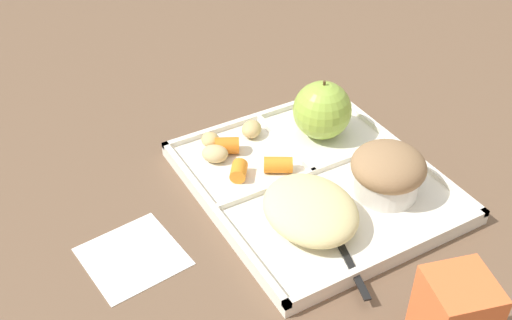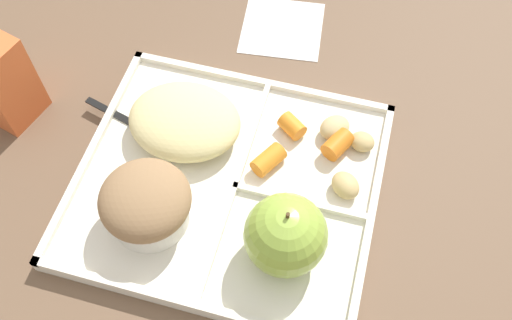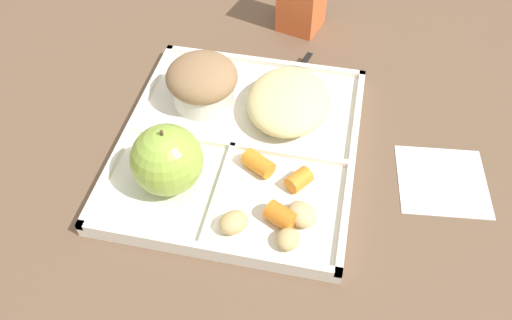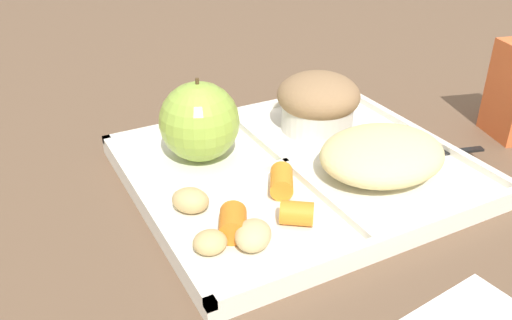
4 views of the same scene
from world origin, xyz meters
TOP-DOWN VIEW (x-y plane):
  - ground at (0.00, 0.00)m, footprint 6.00×6.00m
  - lunch_tray at (-0.00, 0.00)m, footprint 0.32×0.28m
  - green_apple at (-0.08, 0.06)m, footprint 0.08×0.08m
  - bran_muffin at (0.06, 0.06)m, footprint 0.09×0.09m
  - carrot_slice_edge at (-0.10, -0.07)m, footprint 0.03×0.04m
  - carrot_slice_near_corner at (-0.05, -0.08)m, footprint 0.03×0.03m
  - carrot_slice_small at (-0.04, -0.03)m, footprint 0.04×0.04m
  - potato_chunk_wedge at (-0.12, -0.02)m, footprint 0.04×0.04m
  - potato_chunk_large at (-0.10, -0.09)m, footprint 0.04×0.05m
  - potato_chunk_golden at (-0.13, -0.08)m, footprint 0.03×0.03m
  - egg_noodle_pile at (0.06, -0.05)m, footprint 0.12×0.10m
  - meatball_center at (0.05, -0.05)m, footprint 0.03×0.03m
  - meatball_front at (0.07, -0.06)m, footprint 0.04×0.04m
  - plastic_fork at (0.10, -0.04)m, footprint 0.15×0.05m
  - paper_napkin at (-0.00, -0.24)m, footprint 0.11×0.11m

SIDE VIEW (x-z plane):
  - ground at x=0.00m, z-range 0.00..0.00m
  - paper_napkin at x=0.00m, z-range 0.00..0.00m
  - lunch_tray at x=0.00m, z-range 0.00..0.02m
  - plastic_fork at x=0.10m, z-range 0.01..0.02m
  - potato_chunk_golden at x=-0.13m, z-range 0.01..0.03m
  - carrot_slice_near_corner at x=-0.05m, z-range 0.01..0.03m
  - carrot_slice_small at x=-0.04m, z-range 0.01..0.03m
  - potato_chunk_wedge at x=-0.12m, z-range 0.01..0.03m
  - potato_chunk_large at x=-0.10m, z-range 0.01..0.03m
  - carrot_slice_edge at x=-0.10m, z-range 0.01..0.04m
  - meatball_center at x=0.05m, z-range 0.01..0.04m
  - meatball_front at x=0.07m, z-range 0.01..0.05m
  - egg_noodle_pile at x=0.06m, z-range 0.01..0.05m
  - bran_muffin at x=0.06m, z-range 0.01..0.08m
  - green_apple at x=-0.08m, z-range 0.01..0.10m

